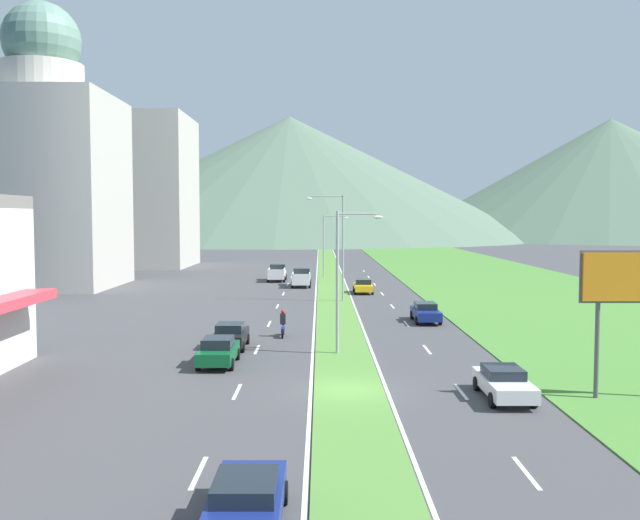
{
  "coord_description": "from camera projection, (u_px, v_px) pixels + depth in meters",
  "views": [
    {
      "loc": [
        -1.32,
        -31.04,
        7.97
      ],
      "look_at": [
        -1.01,
        46.4,
        3.06
      ],
      "focal_mm": 38.67,
      "sensor_mm": 36.0,
      "label": 1
    }
  ],
  "objects": [
    {
      "name": "ground_plane",
      "position": [
        346.0,
        391.0,
        31.48
      ],
      "size": [
        600.0,
        600.0,
        0.0
      ],
      "primitive_type": "plane",
      "color": "#424244"
    },
    {
      "name": "grass_median",
      "position": [
        327.0,
        276.0,
        91.36
      ],
      "size": [
        3.2,
        240.0,
        0.06
      ],
      "primitive_type": "cube",
      "color": "#518438",
      "rests_on": "ground_plane"
    },
    {
      "name": "grass_verge_right",
      "position": [
        482.0,
        276.0,
        91.44
      ],
      "size": [
        24.0,
        240.0,
        0.06
      ],
      "primitive_type": "cube",
      "color": "#477F33",
      "rests_on": "ground_plane"
    },
    {
      "name": "lane_dash_left_1",
      "position": [
        196.0,
        473.0,
        21.4
      ],
      "size": [
        0.16,
        2.8,
        0.01
      ],
      "primitive_type": "cube",
      "color": "silver",
      "rests_on": "ground_plane"
    },
    {
      "name": "lane_dash_left_2",
      "position": [
        234.0,
        392.0,
        31.3
      ],
      "size": [
        0.16,
        2.8,
        0.01
      ],
      "primitive_type": "cube",
      "color": "silver",
      "rests_on": "ground_plane"
    },
    {
      "name": "lane_dash_left_3",
      "position": [
        254.0,
        350.0,
        41.2
      ],
      "size": [
        0.16,
        2.8,
        0.01
      ],
      "primitive_type": "cube",
      "color": "silver",
      "rests_on": "ground_plane"
    },
    {
      "name": "lane_dash_left_4",
      "position": [
        266.0,
        324.0,
        51.1
      ],
      "size": [
        0.16,
        2.8,
        0.01
      ],
      "primitive_type": "cube",
      "color": "silver",
      "rests_on": "ground_plane"
    },
    {
      "name": "lane_dash_left_5",
      "position": [
        275.0,
        306.0,
        61.01
      ],
      "size": [
        0.16,
        2.8,
        0.01
      ],
      "primitive_type": "cube",
      "color": "silver",
      "rests_on": "ground_plane"
    },
    {
      "name": "lane_dash_left_6",
      "position": [
        281.0,
        294.0,
        70.91
      ],
      "size": [
        0.16,
        2.8,
        0.01
      ],
      "primitive_type": "cube",
      "color": "silver",
      "rests_on": "ground_plane"
    },
    {
      "name": "lane_dash_left_7",
      "position": [
        285.0,
        284.0,
        80.81
      ],
      "size": [
        0.16,
        2.8,
        0.01
      ],
      "primitive_type": "cube",
      "color": "silver",
      "rests_on": "ground_plane"
    },
    {
      "name": "lane_dash_left_8",
      "position": [
        289.0,
        277.0,
        90.71
      ],
      "size": [
        0.16,
        2.8,
        0.01
      ],
      "primitive_type": "cube",
      "color": "silver",
      "rests_on": "ground_plane"
    },
    {
      "name": "lane_dash_left_9",
      "position": [
        291.0,
        271.0,
        100.61
      ],
      "size": [
        0.16,
        2.8,
        0.01
      ],
      "primitive_type": "cube",
      "color": "silver",
      "rests_on": "ground_plane"
    },
    {
      "name": "lane_dash_right_1",
      "position": [
        523.0,
        472.0,
        21.44
      ],
      "size": [
        0.16,
        2.8,
        0.01
      ],
      "primitive_type": "cube",
      "color": "silver",
      "rests_on": "ground_plane"
    },
    {
      "name": "lane_dash_right_2",
      "position": [
        458.0,
        391.0,
        31.34
      ],
      "size": [
        0.16,
        2.8,
        0.01
      ],
      "primitive_type": "cube",
      "color": "silver",
      "rests_on": "ground_plane"
    },
    {
      "name": "lane_dash_right_3",
      "position": [
        424.0,
        349.0,
        41.24
      ],
      "size": [
        0.16,
        2.8,
        0.01
      ],
      "primitive_type": "cube",
      "color": "silver",
      "rests_on": "ground_plane"
    },
    {
      "name": "lane_dash_right_4",
      "position": [
        404.0,
        324.0,
        51.15
      ],
      "size": [
        0.16,
        2.8,
        0.01
      ],
      "primitive_type": "cube",
      "color": "silver",
      "rests_on": "ground_plane"
    },
    {
      "name": "lane_dash_right_5",
      "position": [
        390.0,
        306.0,
        61.05
      ],
      "size": [
        0.16,
        2.8,
        0.01
      ],
      "primitive_type": "cube",
      "color": "silver",
      "rests_on": "ground_plane"
    },
    {
      "name": "lane_dash_right_6",
      "position": [
        379.0,
        294.0,
        70.95
      ],
      "size": [
        0.16,
        2.8,
        0.01
      ],
      "primitive_type": "cube",
      "color": "silver",
      "rests_on": "ground_plane"
    },
    {
      "name": "lane_dash_right_7",
      "position": [
        372.0,
        284.0,
        80.85
      ],
      "size": [
        0.16,
        2.8,
        0.01
      ],
      "primitive_type": "cube",
      "color": "silver",
      "rests_on": "ground_plane"
    },
    {
      "name": "lane_dash_right_8",
      "position": [
        366.0,
        277.0,
        90.75
      ],
      "size": [
        0.16,
        2.8,
        0.01
      ],
      "primitive_type": "cube",
      "color": "silver",
      "rests_on": "ground_plane"
    },
    {
      "name": "lane_dash_right_9",
      "position": [
        361.0,
        271.0,
        100.65
      ],
      "size": [
        0.16,
        2.8,
        0.01
      ],
      "primitive_type": "cube",
      "color": "silver",
      "rests_on": "ground_plane"
    },
    {
      "name": "edge_line_median_left",
      "position": [
        314.0,
        276.0,
        91.35
      ],
      "size": [
        0.16,
        240.0,
        0.01
      ],
      "primitive_type": "cube",
      "color": "silver",
      "rests_on": "ground_plane"
    },
    {
      "name": "edge_line_median_right",
      "position": [
        340.0,
        276.0,
        91.37
      ],
      "size": [
        0.16,
        240.0,
        0.01
      ],
      "primitive_type": "cube",
      "color": "silver",
      "rests_on": "ground_plane"
    },
    {
      "name": "domed_building",
      "position": [
        42.0,
        172.0,
        77.25
      ],
      "size": [
        15.54,
        15.54,
        31.72
      ],
      "color": "#B7B2A8",
      "rests_on": "ground_plane"
    },
    {
      "name": "midrise_colored",
      "position": [
        134.0,
        192.0,
        109.79
      ],
      "size": [
        17.11,
        17.11,
        23.82
      ],
      "primitive_type": "cube",
      "color": "#B7B2A8",
      "rests_on": "ground_plane"
    },
    {
      "name": "hill_far_left",
      "position": [
        80.0,
        194.0,
        266.29
      ],
      "size": [
        135.19,
        135.19,
        32.99
      ],
      "primitive_type": "cone",
      "color": "#3D5647",
      "rests_on": "ground_plane"
    },
    {
      "name": "hill_far_center",
      "position": [
        287.0,
        178.0,
        251.94
      ],
      "size": [
        178.09,
        178.09,
        44.36
      ],
      "primitive_type": "cone",
      "color": "#516B56",
      "rests_on": "ground_plane"
    },
    {
      "name": "hill_far_right",
      "position": [
        606.0,
        178.0,
        260.61
      ],
      "size": [
        159.88,
        159.88,
        44.7
      ],
      "primitive_type": "cone",
      "color": "#516B56",
      "rests_on": "ground_plane"
    },
    {
      "name": "street_lamp_near",
      "position": [
        340.0,
        272.0,
        39.65
      ],
      "size": [
        2.71,
        0.41,
        8.27
      ],
      "color": "#99999E",
      "rests_on": "ground_plane"
    },
    {
      "name": "street_lamp_mid",
      "position": [
        336.0,
        240.0,
        64.29
      ],
      "size": [
        3.54,
        0.28,
        9.98
      ],
      "color": "#99999E",
      "rests_on": "ground_plane"
    },
    {
      "name": "street_lamp_far",
      "position": [
        324.0,
        241.0,
        89.06
      ],
      "size": [
        3.23,
        0.44,
        8.15
      ],
      "color": "#99999E",
      "rests_on": "ground_plane"
    },
    {
      "name": "billboard_roadside",
      "position": [
        635.0,
        286.0,
        29.77
      ],
      "size": [
        5.02,
        0.28,
        6.51
      ],
      "color": "#4C4C51",
      "rests_on": "ground_plane"
    },
    {
      "name": "car_0",
      "position": [
        216.0,
        351.0,
        36.85
      ],
      "size": [
        1.95,
        4.32,
        1.52
      ],
      "rotation": [
        0.0,
        0.0,
        1.57
      ],
      "color": "#0C5128",
      "rests_on": "ground_plane"
    },
    {
      "name": "car_1",
      "position": [
        501.0,
        382.0,
        30.15
      ],
      "size": [
        1.95,
        4.59,
        1.36
      ],
      "rotation": [
        0.0,
        0.0,
        -1.57
      ],
      "color": "silver",
      "rests_on": "ground_plane"
    },
    {
      "name": "car_2",
      "position": [
        228.0,
        335.0,
        41.61
      ],
      "size": [
        1.98,
        4.29,
        1.54
      ],
      "rotation": [
        0.0,
        0.0,
        1.57
      ],
      "color": "black",
      "rests_on": "ground_plane"
    },
    {
      "name": "car_3",
      "position": [
        243.0,
        501.0,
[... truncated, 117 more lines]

